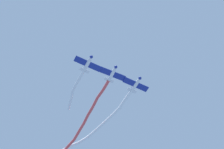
% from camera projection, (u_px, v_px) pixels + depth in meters
% --- Properties ---
extents(airplane_lead, '(5.95, 7.51, 1.94)m').
position_uv_depth(airplane_lead, '(88.00, 64.00, 80.47)').
color(airplane_lead, silver).
extents(smoke_trail_lead, '(13.42, 10.34, 3.22)m').
position_uv_depth(smoke_trail_lead, '(74.00, 91.00, 86.12)').
color(smoke_trail_lead, white).
extents(airplane_left_wing, '(6.07, 7.39, 1.94)m').
position_uv_depth(airplane_left_wing, '(112.00, 74.00, 82.46)').
color(airplane_left_wing, silver).
extents(smoke_trail_left_wing, '(27.31, 14.38, 3.29)m').
position_uv_depth(smoke_trail_left_wing, '(85.00, 120.00, 89.62)').
color(smoke_trail_left_wing, '#DB4C4C').
extents(airplane_right_wing, '(5.95, 7.50, 1.94)m').
position_uv_depth(airplane_right_wing, '(136.00, 84.00, 83.93)').
color(airplane_right_wing, silver).
extents(smoke_trail_right_wing, '(33.14, 10.03, 2.58)m').
position_uv_depth(smoke_trail_right_wing, '(98.00, 126.00, 92.97)').
color(smoke_trail_right_wing, white).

